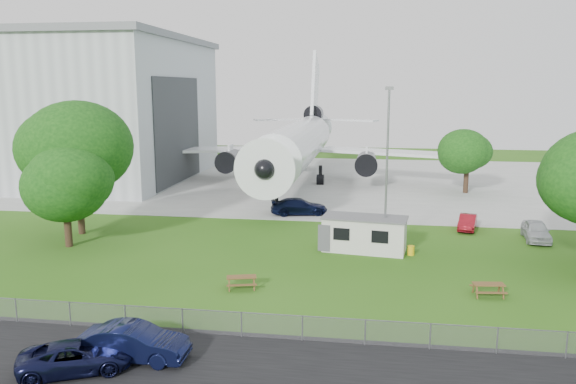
# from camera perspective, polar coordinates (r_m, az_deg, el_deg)

# --- Properties ---
(ground) EXTENTS (160.00, 160.00, 0.00)m
(ground) POSITION_cam_1_polar(r_m,az_deg,el_deg) (37.35, -2.89, -8.27)
(ground) COLOR #3F701E
(asphalt_strip) EXTENTS (120.00, 8.00, 0.02)m
(asphalt_strip) POSITION_cam_1_polar(r_m,az_deg,el_deg) (25.75, -8.85, -17.46)
(asphalt_strip) COLOR black
(asphalt_strip) RESTS_ON ground
(concrete_apron) EXTENTS (120.00, 46.00, 0.03)m
(concrete_apron) POSITION_cam_1_polar(r_m,az_deg,el_deg) (73.96, 2.90, 1.21)
(concrete_apron) COLOR #B7B7B2
(concrete_apron) RESTS_ON ground
(hangar) EXTENTS (43.00, 31.00, 18.55)m
(hangar) POSITION_cam_1_polar(r_m,az_deg,el_deg) (83.80, -24.27, 7.86)
(hangar) COLOR #B2B7BC
(hangar) RESTS_ON ground
(airliner) EXTENTS (46.36, 47.73, 17.69)m
(airliner) POSITION_cam_1_polar(r_m,az_deg,el_deg) (71.39, 1.16, 5.14)
(airliner) COLOR white
(airliner) RESTS_ON ground
(site_cabin) EXTENTS (6.90, 3.52, 2.62)m
(site_cabin) POSITION_cam_1_polar(r_m,az_deg,el_deg) (42.30, 7.79, -4.23)
(site_cabin) COLOR beige
(site_cabin) RESTS_ON ground
(picnic_west) EXTENTS (2.12, 1.90, 0.76)m
(picnic_west) POSITION_cam_1_polar(r_m,az_deg,el_deg) (34.82, -4.73, -9.72)
(picnic_west) COLOR brown
(picnic_west) RESTS_ON ground
(picnic_east) EXTENTS (1.95, 1.69, 0.76)m
(picnic_east) POSITION_cam_1_polar(r_m,az_deg,el_deg) (35.52, 19.63, -9.91)
(picnic_east) COLOR brown
(picnic_east) RESTS_ON ground
(fence) EXTENTS (58.00, 0.04, 1.30)m
(fence) POSITION_cam_1_polar(r_m,az_deg,el_deg) (28.76, -6.73, -14.29)
(fence) COLOR gray
(fence) RESTS_ON ground
(lamp_mast) EXTENTS (0.16, 0.16, 12.00)m
(lamp_mast) POSITION_cam_1_polar(r_m,az_deg,el_deg) (41.30, 9.99, 1.99)
(lamp_mast) COLOR slate
(lamp_mast) RESTS_ON ground
(tree_west_big) EXTENTS (9.35, 9.35, 11.39)m
(tree_west_big) POSITION_cam_1_polar(r_m,az_deg,el_deg) (48.98, -20.68, 3.64)
(tree_west_big) COLOR #382619
(tree_west_big) RESTS_ON ground
(tree_west_small) EXTENTS (6.76, 6.76, 8.30)m
(tree_west_small) POSITION_cam_1_polar(r_m,az_deg,el_deg) (45.56, -21.74, 0.80)
(tree_west_small) COLOR #382619
(tree_west_small) RESTS_ON ground
(tree_far_apron) EXTENTS (6.12, 6.12, 7.84)m
(tree_far_apron) POSITION_cam_1_polar(r_m,az_deg,el_deg) (67.48, 17.79, 3.88)
(tree_far_apron) COLOR #382619
(tree_far_apron) RESTS_ON ground
(car_centre_sedan) EXTENTS (4.90, 1.73, 1.61)m
(car_centre_sedan) POSITION_cam_1_polar(r_m,az_deg,el_deg) (26.91, -15.37, -14.55)
(car_centre_sedan) COLOR black
(car_centre_sedan) RESTS_ON ground
(car_west_estate) EXTENTS (5.23, 3.98, 1.32)m
(car_west_estate) POSITION_cam_1_polar(r_m,az_deg,el_deg) (26.71, -20.71, -15.42)
(car_west_estate) COLOR black
(car_west_estate) RESTS_ON ground
(car_ne_hatch) EXTENTS (2.26, 4.75, 1.57)m
(car_ne_hatch) POSITION_cam_1_polar(r_m,az_deg,el_deg) (49.03, 23.89, -3.63)
(car_ne_hatch) COLOR #ACAFB3
(car_ne_hatch) RESTS_ON ground
(car_ne_sedan) EXTENTS (2.23, 4.11, 1.29)m
(car_ne_sedan) POSITION_cam_1_polar(r_m,az_deg,el_deg) (50.61, 17.77, -2.96)
(car_ne_sedan) COLOR maroon
(car_ne_sedan) RESTS_ON ground
(car_apron_van) EXTENTS (5.81, 3.46, 1.58)m
(car_apron_van) POSITION_cam_1_polar(r_m,az_deg,el_deg) (53.83, 1.12, -1.49)
(car_apron_van) COLOR black
(car_apron_van) RESTS_ON ground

